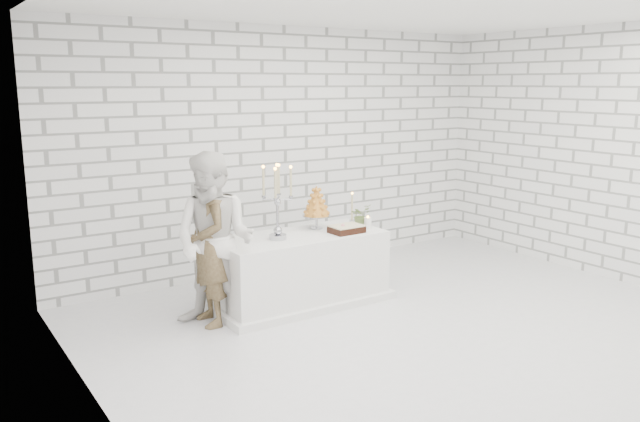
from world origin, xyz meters
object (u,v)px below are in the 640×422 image
Objects in this scene: croquembouche at (317,207)px; groom at (209,246)px; bride at (215,241)px; candelabra at (277,202)px; cake_table at (300,269)px.

groom is at bearing -172.75° from croquembouche.
candelabra is at bearing 57.40° from bride.
croquembouche is at bearing 25.63° from cake_table.
cake_table is at bearing 94.31° from groom.
groom reaches higher than candelabra.
cake_table is 1.06× the size of bride.
bride is at bearing -172.66° from cake_table.
croquembouche is at bearing 17.44° from candelabra.
groom reaches higher than cake_table.
croquembouche reaches higher than cake_table.
candelabra is at bearing 91.80° from groom.
bride reaches higher than cake_table.
cake_table is 1.14× the size of groom.
candelabra is at bearing -162.56° from croquembouche.
bride is at bearing -172.86° from candelabra.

